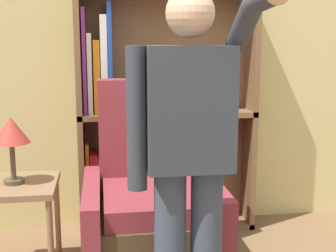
# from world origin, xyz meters

# --- Properties ---
(wall_back) EXTENTS (8.00, 0.06, 2.80)m
(wall_back) POSITION_xyz_m (0.00, 2.03, 1.40)
(wall_back) COLOR #DBCC84
(wall_back) RESTS_ON ground_plane
(bookcase) EXTENTS (1.33, 0.28, 1.81)m
(bookcase) POSITION_xyz_m (-0.37, 1.87, 0.87)
(bookcase) COLOR brown
(bookcase) RESTS_ON ground_plane
(armchair) EXTENTS (0.83, 0.85, 1.20)m
(armchair) POSITION_xyz_m (-0.42, 1.19, 0.37)
(armchair) COLOR #4C3823
(armchair) RESTS_ON ground_plane
(person_standing) EXTENTS (0.53, 0.78, 1.68)m
(person_standing) POSITION_xyz_m (-0.32, 0.46, 0.95)
(person_standing) COLOR #384256
(person_standing) RESTS_ON ground_plane
(side_table) EXTENTS (0.50, 0.50, 0.61)m
(side_table) POSITION_xyz_m (-1.24, 1.21, 0.52)
(side_table) COLOR #846647
(side_table) RESTS_ON ground_plane
(table_lamp) EXTENTS (0.22, 0.22, 0.40)m
(table_lamp) POSITION_xyz_m (-1.24, 1.21, 0.92)
(table_lamp) COLOR #4C4233
(table_lamp) RESTS_ON side_table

